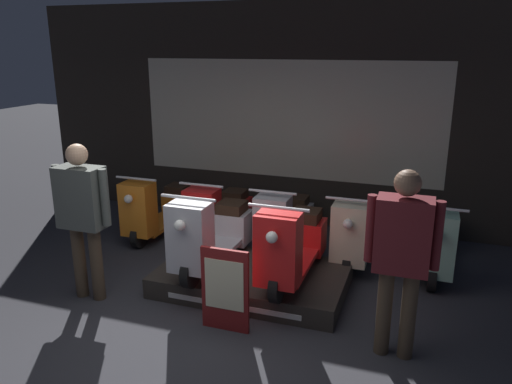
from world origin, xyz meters
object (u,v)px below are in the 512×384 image
(scooter_backrow_2, at_px, (284,224))
(scooter_backrow_3, at_px, (356,232))
(scooter_display_right, at_px, (292,245))
(price_sign_board, at_px, (225,290))
(scooter_backrow_0, at_px, (159,209))
(scooter_display_left, at_px, (211,234))
(scooter_backrow_4, at_px, (434,241))
(person_right_browsing, at_px, (402,250))
(person_left_browsing, at_px, (82,208))
(scooter_backrow_1, at_px, (219,216))

(scooter_backrow_2, bearing_deg, scooter_backrow_3, 0.00)
(scooter_display_right, xyz_separation_m, price_sign_board, (-0.42, -0.81, -0.19))
(scooter_backrow_0, height_order, scooter_backrow_3, same)
(scooter_display_left, bearing_deg, price_sign_board, -58.52)
(scooter_backrow_4, bearing_deg, person_right_browsing, -99.20)
(scooter_backrow_3, relative_size, person_left_browsing, 0.94)
(scooter_backrow_3, height_order, person_left_browsing, person_left_browsing)
(scooter_backrow_0, xyz_separation_m, person_left_browsing, (0.24, -1.88, 0.62))
(scooter_display_left, relative_size, person_left_browsing, 0.94)
(scooter_display_right, distance_m, scooter_backrow_2, 1.28)
(scooter_backrow_4, bearing_deg, scooter_backrow_0, 180.00)
(scooter_backrow_2, height_order, person_right_browsing, person_right_browsing)
(person_right_browsing, bearing_deg, person_left_browsing, 180.00)
(scooter_backrow_4, distance_m, person_left_browsing, 3.98)
(scooter_backrow_4, bearing_deg, scooter_backrow_3, 180.00)
(scooter_backrow_1, height_order, person_right_browsing, person_right_browsing)
(scooter_backrow_2, relative_size, scooter_backrow_3, 1.00)
(scooter_display_right, distance_m, scooter_backrow_3, 1.30)
(person_left_browsing, distance_m, person_right_browsing, 3.15)
(scooter_backrow_1, bearing_deg, scooter_backrow_2, 0.00)
(scooter_display_left, bearing_deg, scooter_backrow_2, 67.39)
(scooter_backrow_1, bearing_deg, scooter_backrow_3, 0.00)
(person_left_browsing, bearing_deg, person_right_browsing, -0.00)
(price_sign_board, bearing_deg, scooter_backrow_3, 65.33)
(scooter_backrow_0, relative_size, price_sign_board, 1.92)
(scooter_backrow_2, bearing_deg, scooter_backrow_0, 180.00)
(scooter_backrow_2, height_order, person_left_browsing, person_left_browsing)
(scooter_display_left, height_order, price_sign_board, scooter_display_left)
(scooter_backrow_3, bearing_deg, person_left_browsing, -143.40)
(scooter_backrow_4, relative_size, person_left_browsing, 0.94)
(scooter_backrow_1, xyz_separation_m, person_right_browsing, (2.46, -1.88, 0.61))
(scooter_backrow_2, relative_size, scooter_backrow_4, 1.00)
(scooter_backrow_4, bearing_deg, scooter_backrow_2, 180.00)
(scooter_backrow_2, relative_size, person_right_browsing, 0.95)
(scooter_backrow_0, relative_size, scooter_backrow_4, 1.00)
(person_left_browsing, height_order, price_sign_board, person_left_browsing)
(scooter_backrow_2, bearing_deg, scooter_display_right, -70.26)
(scooter_backrow_3, bearing_deg, scooter_backrow_1, 180.00)
(scooter_backrow_1, distance_m, scooter_backrow_2, 0.92)
(scooter_backrow_0, distance_m, person_left_browsing, 1.99)
(scooter_backrow_3, xyz_separation_m, person_left_browsing, (-2.53, -1.88, 0.62))
(scooter_backrow_4, bearing_deg, scooter_backrow_1, 180.00)
(person_left_browsing, bearing_deg, scooter_backrow_1, 69.94)
(scooter_backrow_4, relative_size, person_right_browsing, 0.95)
(scooter_backrow_3, bearing_deg, scooter_backrow_0, 180.00)
(scooter_display_left, xyz_separation_m, price_sign_board, (0.50, -0.81, -0.19))
(price_sign_board, bearing_deg, person_left_browsing, 175.83)
(scooter_backrow_3, distance_m, scooter_backrow_4, 0.92)
(scooter_backrow_1, relative_size, scooter_backrow_2, 1.00)
(scooter_display_left, distance_m, person_left_browsing, 1.37)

